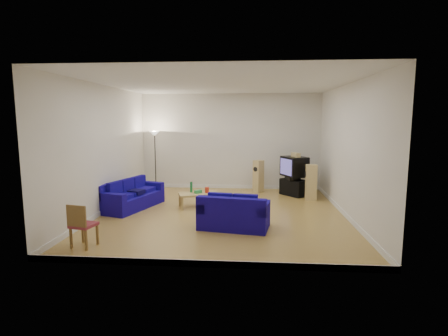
# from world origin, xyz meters

# --- Properties ---
(room) EXTENTS (6.01, 6.51, 3.21)m
(room) POSITION_xyz_m (0.00, 0.00, 1.54)
(room) COLOR olive
(room) RESTS_ON ground
(sofa_three_seat) EXTENTS (1.35, 2.05, 0.73)m
(sofa_three_seat) POSITION_xyz_m (-2.50, 0.39, 0.27)
(sofa_three_seat) COLOR #120A5C
(sofa_three_seat) RESTS_ON ground
(sofa_loveseat) EXTENTS (1.60, 1.06, 0.74)m
(sofa_loveseat) POSITION_xyz_m (0.33, -1.19, 0.28)
(sofa_loveseat) COLOR #120A5C
(sofa_loveseat) RESTS_ON ground
(coffee_table) EXTENTS (1.18, 0.86, 0.39)m
(coffee_table) POSITION_xyz_m (-0.70, 0.60, 0.33)
(coffee_table) COLOR tan
(coffee_table) RESTS_ON ground
(bottle) EXTENTS (0.09, 0.09, 0.29)m
(bottle) POSITION_xyz_m (-0.91, 0.67, 0.53)
(bottle) COLOR #197233
(bottle) RESTS_ON coffee_table
(tissue_box) EXTENTS (0.22, 0.22, 0.08)m
(tissue_box) POSITION_xyz_m (-0.71, 0.57, 0.43)
(tissue_box) COLOR green
(tissue_box) RESTS_ON coffee_table
(red_canister) EXTENTS (0.13, 0.13, 0.15)m
(red_canister) POSITION_xyz_m (-0.48, 0.64, 0.46)
(red_canister) COLOR red
(red_canister) RESTS_ON coffee_table
(remote) EXTENTS (0.17, 0.11, 0.02)m
(remote) POSITION_xyz_m (-0.29, 0.46, 0.40)
(remote) COLOR black
(remote) RESTS_ON coffee_table
(tv_stand) EXTENTS (0.87, 0.92, 0.50)m
(tv_stand) POSITION_xyz_m (2.03, 2.27, 0.25)
(tv_stand) COLOR black
(tv_stand) RESTS_ON ground
(av_receiver) EXTENTS (0.45, 0.50, 0.10)m
(av_receiver) POSITION_xyz_m (1.98, 2.22, 0.55)
(av_receiver) COLOR black
(av_receiver) RESTS_ON tv_stand
(television) EXTENTS (0.86, 0.96, 0.61)m
(television) POSITION_xyz_m (2.04, 2.31, 0.90)
(television) COLOR black
(television) RESTS_ON av_receiver
(centre_speaker) EXTENTS (0.26, 0.40, 0.13)m
(centre_speaker) POSITION_xyz_m (2.06, 2.24, 1.27)
(centre_speaker) COLOR #D2B871
(centre_speaker) RESTS_ON television
(speaker_left) EXTENTS (0.38, 0.39, 1.04)m
(speaker_left) POSITION_xyz_m (0.94, 2.70, 0.52)
(speaker_left) COLOR #D2B871
(speaker_left) RESTS_ON ground
(speaker_right) EXTENTS (0.33, 0.25, 1.05)m
(speaker_right) POSITION_xyz_m (2.45, 1.64, 0.53)
(speaker_right) COLOR #D2B871
(speaker_right) RESTS_ON ground
(floor_lamp) EXTENTS (0.34, 0.34, 1.97)m
(floor_lamp) POSITION_xyz_m (-2.45, 2.70, 1.63)
(floor_lamp) COLOR black
(floor_lamp) RESTS_ON ground
(dining_chair) EXTENTS (0.47, 0.47, 0.83)m
(dining_chair) POSITION_xyz_m (-2.40, -2.56, 0.46)
(dining_chair) COLOR brown
(dining_chair) RESTS_ON ground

